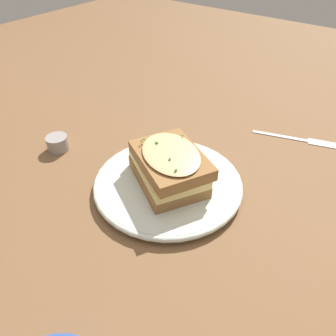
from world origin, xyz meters
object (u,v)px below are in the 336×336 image
Objects in this scene: dinner_plate at (168,183)px; sandwich at (169,167)px; fork at (309,141)px; condiment_pot at (58,143)px.

dinner_plate is 0.04m from sandwich.
sandwich is at bearing -44.73° from fork.
dinner_plate reaches higher than fork.
condiment_pot is (0.04, -0.25, 0.01)m from dinner_plate.
fork is 4.23× the size of condiment_pot.
condiment_pot is (0.34, -0.41, 0.01)m from fork.
sandwich is at bearing 99.42° from condiment_pot.
fork is (-0.30, 0.15, -0.01)m from dinner_plate.
sandwich is (-0.00, 0.00, 0.04)m from dinner_plate.
sandwich reaches higher than condiment_pot.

